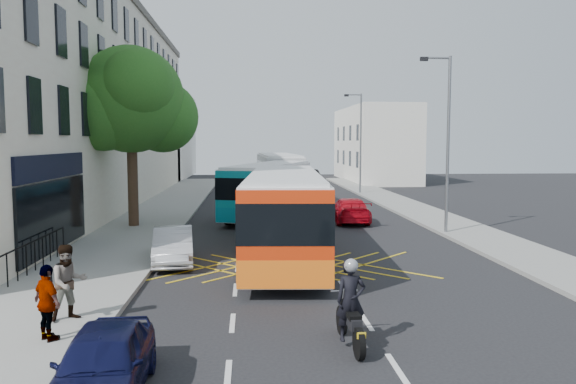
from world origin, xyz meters
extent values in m
plane|color=black|center=(0.00, 0.00, 0.00)|extent=(120.00, 120.00, 0.00)
cube|color=gray|center=(-8.50, 15.00, 0.07)|extent=(5.00, 70.00, 0.15)
cube|color=gray|center=(7.50, 15.00, 0.07)|extent=(3.00, 70.00, 0.15)
cube|color=beige|center=(-14.00, 24.50, 6.50)|extent=(8.00, 45.00, 13.00)
cube|color=#59544C|center=(-14.00, 24.50, 13.25)|extent=(8.30, 45.00, 0.50)
cube|color=black|center=(-9.95, 8.00, 3.40)|extent=(0.12, 7.00, 0.90)
cube|color=black|center=(-9.95, 8.00, 1.60)|extent=(0.12, 7.00, 2.60)
cube|color=silver|center=(-14.00, 55.00, 5.00)|extent=(8.00, 20.00, 10.00)
cube|color=silver|center=(11.00, 48.00, 4.00)|extent=(6.00, 18.00, 8.00)
cylinder|color=#382619|center=(-8.50, 15.00, 2.35)|extent=(0.50, 0.50, 4.40)
sphere|color=#175017|center=(-8.50, 15.00, 6.35)|extent=(5.20, 5.20, 5.20)
sphere|color=#175017|center=(-7.10, 15.80, 5.55)|extent=(3.60, 3.60, 3.60)
sphere|color=#175017|center=(-9.70, 14.40, 5.75)|extent=(3.80, 3.80, 3.80)
sphere|color=#175017|center=(-7.90, 13.70, 6.95)|extent=(3.40, 3.40, 3.40)
sphere|color=#175017|center=(-9.30, 16.10, 7.35)|extent=(3.20, 3.20, 3.20)
cylinder|color=slate|center=(6.30, 12.00, 4.15)|extent=(0.14, 0.14, 8.00)
cylinder|color=slate|center=(5.70, 12.00, 8.05)|extent=(1.20, 0.10, 0.10)
cube|color=black|center=(5.10, 12.00, 8.00)|extent=(0.35, 0.15, 0.18)
cylinder|color=slate|center=(6.30, 32.00, 4.15)|extent=(0.14, 0.14, 8.00)
cylinder|color=slate|center=(5.70, 32.00, 8.05)|extent=(1.20, 0.10, 0.10)
cube|color=black|center=(5.10, 32.00, 8.00)|extent=(0.35, 0.15, 0.18)
cube|color=silver|center=(-1.49, 7.23, 1.72)|extent=(3.26, 11.46, 2.73)
cube|color=silver|center=(-1.49, 7.23, 3.14)|extent=(3.04, 11.22, 0.12)
cube|color=black|center=(-1.49, 7.23, 2.11)|extent=(3.32, 11.53, 1.13)
cube|color=orange|center=(-1.49, 7.23, 0.77)|extent=(3.31, 11.52, 0.77)
cube|color=red|center=(-1.83, 1.61, 1.75)|extent=(2.62, 0.26, 2.57)
cube|color=#FF0C0C|center=(-2.87, 1.66, 1.03)|extent=(0.25, 0.08, 0.25)
cube|color=#FF0C0C|center=(-0.80, 1.53, 1.03)|extent=(0.25, 0.08, 0.25)
cylinder|color=black|center=(-2.59, 10.39, 0.46)|extent=(0.34, 0.94, 0.93)
cylinder|color=black|center=(-0.02, 10.24, 0.46)|extent=(0.34, 0.94, 0.93)
cylinder|color=black|center=(-3.00, 3.50, 0.46)|extent=(0.34, 0.94, 0.93)
cylinder|color=black|center=(-0.43, 3.35, 0.46)|extent=(0.34, 0.94, 0.93)
cube|color=silver|center=(-1.56, 19.02, 1.64)|extent=(5.66, 11.03, 2.60)
cube|color=silver|center=(-1.56, 19.02, 2.99)|extent=(5.41, 10.76, 0.12)
cube|color=black|center=(-1.56, 19.02, 2.01)|extent=(5.74, 11.11, 1.08)
cube|color=#0B7C92|center=(-1.56, 19.02, 0.74)|extent=(5.72, 11.09, 0.74)
cube|color=#0C8A95|center=(-3.21, 13.91, 1.67)|extent=(2.40, 0.86, 2.45)
cube|color=#FF0C0C|center=(-4.15, 14.20, 0.98)|extent=(0.26, 0.13, 0.25)
cube|color=#FF0C0C|center=(-2.29, 13.60, 0.98)|extent=(0.26, 0.13, 0.25)
cylinder|color=black|center=(-1.82, 22.20, 0.44)|extent=(0.53, 0.93, 0.88)
cylinder|color=black|center=(0.51, 21.45, 0.44)|extent=(0.53, 0.93, 0.88)
cylinder|color=black|center=(-3.85, 15.94, 0.44)|extent=(0.53, 0.93, 0.88)
cylinder|color=black|center=(-1.51, 15.19, 0.44)|extent=(0.53, 0.93, 0.88)
cube|color=silver|center=(-0.45, 30.80, 1.79)|extent=(3.15, 11.86, 2.83)
cube|color=silver|center=(-0.45, 30.80, 3.26)|extent=(2.93, 11.62, 0.13)
cube|color=black|center=(-0.45, 30.80, 2.19)|extent=(3.22, 11.92, 1.18)
cube|color=#0C6898|center=(-0.45, 30.80, 0.80)|extent=(3.21, 11.91, 0.80)
cube|color=silver|center=(-0.21, 24.96, 1.82)|extent=(2.72, 0.21, 2.67)
cube|color=#FF0C0C|center=(-1.29, 24.90, 1.07)|extent=(0.25, 0.07, 0.25)
cube|color=#FF0C0C|center=(0.88, 24.99, 1.07)|extent=(0.25, 0.07, 0.25)
cylinder|color=black|center=(-1.92, 33.95, 0.48)|extent=(0.34, 0.97, 0.96)
cylinder|color=black|center=(0.76, 34.06, 0.48)|extent=(0.34, 0.97, 0.96)
cylinder|color=black|center=(-1.62, 26.79, 0.48)|extent=(0.34, 0.97, 0.96)
cylinder|color=black|center=(1.05, 26.90, 0.48)|extent=(0.34, 0.97, 0.96)
cylinder|color=black|center=(-0.63, -2.43, 0.32)|extent=(0.16, 0.64, 0.64)
cylinder|color=black|center=(-0.73, -0.94, 0.32)|extent=(0.16, 0.64, 0.64)
cube|color=black|center=(-0.68, -1.69, 0.62)|extent=(0.30, 1.20, 0.22)
cube|color=black|center=(-0.70, -1.44, 0.79)|extent=(0.31, 0.46, 0.20)
cube|color=black|center=(-0.67, -1.94, 0.74)|extent=(0.29, 0.51, 0.10)
cylinder|color=slate|center=(-0.73, -0.99, 0.70)|extent=(0.09, 0.43, 0.84)
cylinder|color=slate|center=(-0.72, -1.14, 1.04)|extent=(0.60, 0.08, 0.04)
cube|color=gold|center=(-0.62, -2.60, 0.55)|extent=(0.18, 0.03, 0.13)
imported|color=black|center=(-0.68, -1.74, 1.01)|extent=(0.65, 0.45, 1.71)
sphere|color=#99999E|center=(-0.68, -1.74, 1.74)|extent=(0.30, 0.30, 0.30)
imported|color=#0D0F35|center=(-5.24, -3.82, 0.61)|extent=(1.56, 3.64, 1.23)
imported|color=#B2B4BA|center=(-5.48, 6.74, 0.64)|extent=(1.79, 3.99, 1.27)
imported|color=red|center=(2.60, 16.39, 0.65)|extent=(1.99, 4.57, 1.31)
imported|color=#3E4146|center=(-2.27, 38.19, 0.69)|extent=(2.97, 5.25, 1.39)
imported|color=#A8ABB0|center=(2.50, 38.49, 0.76)|extent=(2.29, 4.62, 1.51)
imported|color=black|center=(3.63, 45.70, 0.70)|extent=(1.92, 4.36, 1.39)
imported|color=gray|center=(-7.00, 0.07, 1.04)|extent=(1.09, 1.04, 1.78)
imported|color=gray|center=(-7.00, -1.32, 0.96)|extent=(0.96, 0.94, 1.62)
camera|label=1|loc=(-2.80, -13.08, 4.31)|focal=35.00mm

